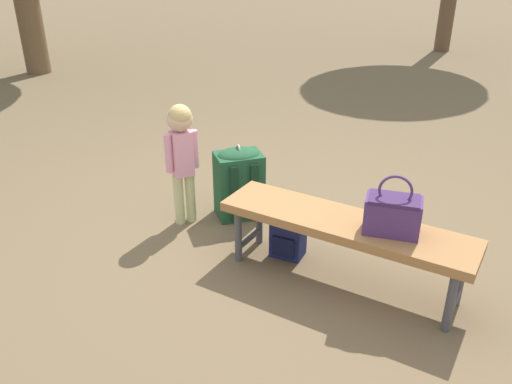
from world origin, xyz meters
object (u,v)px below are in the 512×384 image
object	(u,v)px
child_standing	(181,146)
handbag	(393,213)
park_bench	(345,228)
backpack_large	(239,181)
backpack_small	(288,232)

from	to	relation	value
child_standing	handbag	bearing A→B (deg)	-171.94
park_bench	backpack_large	world-z (taller)	backpack_large
child_standing	backpack_small	xyz separation A→B (m)	(-0.90, -0.17, -0.45)
park_bench	backpack_small	xyz separation A→B (m)	(0.45, -0.00, -0.21)
handbag	park_bench	bearing A→B (deg)	12.30
park_bench	child_standing	bearing A→B (deg)	7.17
child_standing	backpack_small	world-z (taller)	child_standing
handbag	child_standing	world-z (taller)	child_standing
park_bench	handbag	world-z (taller)	handbag
handbag	backpack_small	distance (m)	0.83
child_standing	backpack_large	size ratio (longest dim) A/B	1.58
handbag	child_standing	distance (m)	1.64
park_bench	backpack_small	bearing A→B (deg)	-0.16
backpack_large	park_bench	bearing A→B (deg)	169.88
park_bench	child_standing	size ratio (longest dim) A/B	1.73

